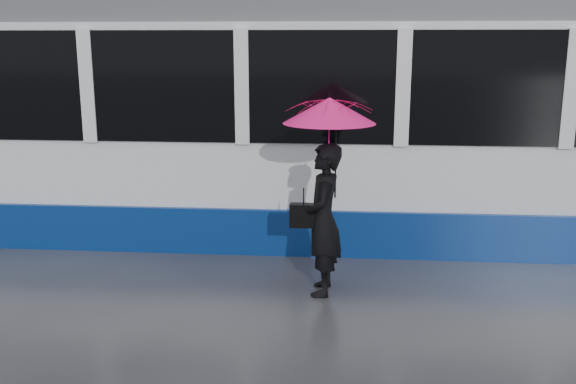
{
  "coord_description": "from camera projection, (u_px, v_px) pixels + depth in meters",
  "views": [
    {
      "loc": [
        1.41,
        -6.77,
        2.76
      ],
      "look_at": [
        0.81,
        0.26,
        1.1
      ],
      "focal_mm": 40.0,
      "sensor_mm": 36.0,
      "label": 1
    }
  ],
  "objects": [
    {
      "name": "ground",
      "position": [
        216.0,
        290.0,
        7.32
      ],
      "size": [
        90.0,
        90.0,
        0.0
      ],
      "primitive_type": "plane",
      "color": "#2B2B30",
      "rests_on": "ground"
    },
    {
      "name": "handbag",
      "position": [
        303.0,
        215.0,
        7.08
      ],
      "size": [
        0.3,
        0.13,
        0.44
      ],
      "rotation": [
        0.0,
        0.0,
        -0.01
      ],
      "color": "black",
      "rests_on": "ground"
    },
    {
      "name": "tram",
      "position": [
        25.0,
        118.0,
        9.65
      ],
      "size": [
        26.0,
        2.56,
        3.35
      ],
      "color": "white",
      "rests_on": "ground"
    },
    {
      "name": "umbrella",
      "position": [
        329.0,
        129.0,
        6.82
      ],
      "size": [
        1.01,
        1.01,
        1.14
      ],
      "rotation": [
        0.0,
        0.0,
        -0.01
      ],
      "color": "#E21387",
      "rests_on": "ground"
    },
    {
      "name": "woman",
      "position": [
        323.0,
        220.0,
        7.05
      ],
      "size": [
        0.41,
        0.62,
        1.7
      ],
      "primitive_type": "imported",
      "rotation": [
        0.0,
        0.0,
        -1.58
      ],
      "color": "black",
      "rests_on": "ground"
    },
    {
      "name": "rails",
      "position": [
        248.0,
        227.0,
        9.74
      ],
      "size": [
        34.0,
        1.51,
        0.02
      ],
      "color": "#3F3D38",
      "rests_on": "ground"
    }
  ]
}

